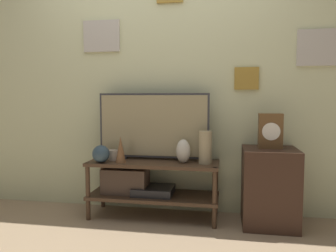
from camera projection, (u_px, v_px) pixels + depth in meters
ground_plane at (147, 227)px, 2.76m from camera, size 12.00×12.00×0.00m
wall_back at (159, 70)px, 3.15m from camera, size 6.40×0.08×2.70m
media_console at (144, 182)px, 3.00m from camera, size 1.18×0.42×0.51m
television at (154, 126)px, 3.03m from camera, size 1.03×0.05×0.62m
vase_tall_ceramic at (205, 147)px, 2.85m from camera, size 0.11×0.11×0.29m
vase_round_glass at (101, 154)px, 2.91m from camera, size 0.15×0.15×0.15m
vase_slim_bronze at (121, 149)px, 2.90m from camera, size 0.09×0.09×0.23m
vase_urn_stoneware at (183, 151)px, 2.88m from camera, size 0.13×0.12×0.21m
candle_jar at (114, 155)px, 3.02m from camera, size 0.10×0.10×0.09m
side_table at (269, 187)px, 2.79m from camera, size 0.45×0.45×0.66m
mantel_clock at (270, 131)px, 2.76m from camera, size 0.20×0.11×0.30m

